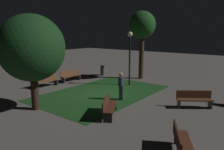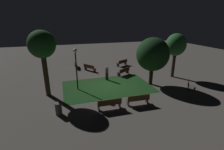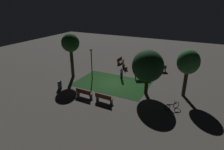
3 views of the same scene
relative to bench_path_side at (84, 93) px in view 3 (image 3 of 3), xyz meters
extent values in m
plane|color=#56514C|center=(1.16, 4.43, -0.48)|extent=(60.00, 60.00, 0.00)
cube|color=#194219|center=(1.07, 4.26, -0.48)|extent=(8.58, 5.49, 0.01)
cube|color=brown|center=(0.00, 0.08, -0.03)|extent=(1.81, 0.53, 0.06)
cube|color=brown|center=(0.00, -0.13, 0.20)|extent=(1.80, 0.11, 0.40)
cube|color=#2D2D33|center=(-0.80, 0.10, -0.27)|extent=(0.09, 0.39, 0.42)
cube|color=#2D2D33|center=(0.80, 0.05, -0.27)|extent=(0.09, 0.39, 0.42)
cube|color=brown|center=(2.32, 0.08, -0.03)|extent=(1.82, 0.55, 0.06)
cube|color=brown|center=(2.32, -0.13, 0.20)|extent=(1.80, 0.13, 0.40)
cube|color=#2D2D33|center=(1.52, 0.11, -0.27)|extent=(0.09, 0.39, 0.42)
cube|color=#2D2D33|center=(3.12, 0.04, -0.27)|extent=(0.09, 0.39, 0.42)
cube|color=#422314|center=(3.85, 7.10, -0.03)|extent=(1.80, 1.31, 0.06)
cube|color=#422314|center=(3.95, 6.92, 0.20)|extent=(1.59, 0.95, 0.40)
cube|color=black|center=(3.15, 6.70, -0.27)|extent=(0.26, 0.37, 0.42)
cube|color=black|center=(4.54, 7.50, -0.27)|extent=(0.26, 0.37, 0.42)
cube|color=#512D19|center=(0.34, 9.88, -0.03)|extent=(1.44, 1.74, 0.06)
cube|color=#512D19|center=(0.17, 9.75, 0.20)|extent=(1.09, 1.50, 0.40)
cube|color=#2D2D33|center=(-0.13, 10.53, -0.27)|extent=(0.36, 0.29, 0.42)
cube|color=#2D2D33|center=(0.80, 9.22, -0.27)|extent=(0.36, 0.29, 0.42)
cube|color=#422314|center=(5.15, 11.04, -0.03)|extent=(1.81, 1.27, 0.06)
cube|color=#422314|center=(5.24, 10.85, 0.20)|extent=(1.61, 0.90, 0.40)
cube|color=#2D2D33|center=(4.44, 10.66, -0.27)|extent=(0.25, 0.38, 0.42)
cube|color=#2D2D33|center=(5.85, 11.41, -0.27)|extent=(0.25, 0.38, 0.42)
cube|color=brown|center=(-1.21, 11.88, -0.03)|extent=(0.48, 1.80, 0.06)
cube|color=brown|center=(-1.42, 11.88, 0.20)|extent=(0.06, 1.80, 0.40)
cube|color=#2D2D33|center=(-1.20, 12.68, -0.27)|extent=(0.38, 0.08, 0.42)
cube|color=#2D2D33|center=(-1.21, 11.08, -0.27)|extent=(0.38, 0.08, 0.42)
cylinder|color=#38281C|center=(-4.42, 3.90, 1.45)|extent=(0.41, 0.41, 3.86)
ellipsoid|color=#194719|center=(-4.42, 3.90, 3.98)|extent=(2.17, 2.17, 2.24)
cylinder|color=#2D2116|center=(5.47, 3.54, 0.63)|extent=(0.38, 0.38, 2.23)
ellipsoid|color=#143816|center=(5.47, 3.54, 2.63)|extent=(3.21, 3.21, 3.27)
cylinder|color=#38281C|center=(9.09, 4.87, 1.06)|extent=(0.37, 0.37, 3.09)
ellipsoid|color=#28662D|center=(9.09, 4.87, 3.21)|extent=(2.19, 2.19, 2.45)
cylinder|color=black|center=(-1.82, 4.44, 1.31)|extent=(0.12, 0.12, 3.58)
sphere|color=#F4E5B2|center=(-1.82, 4.44, 3.25)|extent=(0.36, 0.36, 0.36)
cylinder|color=#4C4C4C|center=(-3.57, 0.40, -0.04)|extent=(0.45, 0.45, 0.89)
torus|color=black|center=(8.16, 1.21, -0.15)|extent=(0.48, 0.54, 0.66)
torus|color=black|center=(8.81, 1.96, -0.15)|extent=(0.48, 0.54, 0.66)
cube|color=maroon|center=(8.49, 1.59, 0.03)|extent=(0.68, 0.77, 0.08)
cylinder|color=maroon|center=(8.65, 1.77, 0.25)|extent=(0.03, 0.03, 0.40)
cube|color=black|center=(1.52, 6.04, -0.06)|extent=(0.34, 0.33, 0.84)
cylinder|color=#33384C|center=(1.52, 6.04, 0.62)|extent=(0.32, 0.32, 0.52)
sphere|color=tan|center=(1.52, 6.04, 1.02)|extent=(0.22, 0.22, 0.22)
camera|label=1|loc=(11.44, 13.09, 3.37)|focal=34.91mm
camera|label=2|loc=(-3.00, -10.23, 5.86)|focal=26.23mm
camera|label=3|loc=(10.14, -13.83, 8.73)|focal=29.73mm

